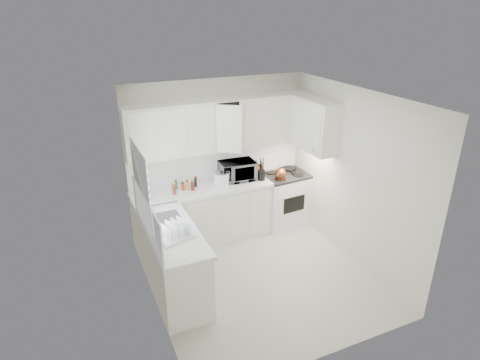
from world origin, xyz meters
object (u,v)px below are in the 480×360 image
tea_kettle (280,173)px  microwave (237,169)px  stove (284,192)px  utensil_crock (262,169)px  dish_rack (174,230)px  rice_cooker (221,178)px

tea_kettle → microwave: (-0.67, 0.25, 0.09)m
tea_kettle → microwave: 0.72m
stove → utensil_crock: (-0.49, -0.09, 0.55)m
microwave → utensil_crock: 0.40m
tea_kettle → utensil_crock: size_ratio=0.62×
stove → microwave: (-0.85, 0.09, 0.54)m
utensil_crock → dish_rack: (-1.82, -1.21, -0.08)m
stove → tea_kettle: 0.51m
rice_cooker → dish_rack: bearing=-117.2°
microwave → rice_cooker: 0.34m
microwave → dish_rack: size_ratio=1.33×
tea_kettle → dish_rack: bearing=-174.6°
rice_cooker → dish_rack: size_ratio=0.57×
utensil_crock → dish_rack: utensil_crock is taller
tea_kettle → rice_cooker: bearing=148.3°
tea_kettle → dish_rack: dish_rack is taller
tea_kettle → rice_cooker: rice_cooker is taller
microwave → utensil_crock: (0.36, -0.17, 0.01)m
rice_cooker → utensil_crock: bearing=7.1°
stove → utensil_crock: utensil_crock is taller
dish_rack → tea_kettle: bearing=11.9°
tea_kettle → rice_cooker: 1.00m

